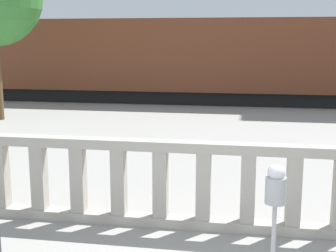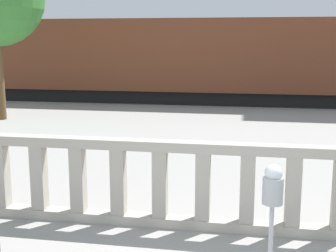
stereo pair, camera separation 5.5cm
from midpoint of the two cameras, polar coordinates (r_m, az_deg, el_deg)
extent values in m
cube|color=#ADA599|center=(6.80, 6.68, -11.88)|extent=(12.61, 0.24, 0.14)
cube|color=#ADA599|center=(6.46, 6.90, -2.70)|extent=(12.61, 0.24, 0.14)
cube|color=#ADA599|center=(7.55, -19.88, -5.68)|extent=(0.20, 0.20, 0.97)
cube|color=#ADA599|center=(7.27, -15.64, -6.05)|extent=(0.20, 0.20, 0.97)
cube|color=#ADA599|center=(7.04, -11.08, -6.41)|extent=(0.20, 0.20, 0.97)
cube|color=#ADA599|center=(6.85, -6.23, -6.75)|extent=(0.20, 0.20, 0.97)
cube|color=#ADA599|center=(6.71, -1.15, -7.05)|extent=(0.20, 0.20, 0.97)
cube|color=#ADA599|center=(6.63, 4.12, -7.30)|extent=(0.20, 0.20, 0.97)
cube|color=#ADA599|center=(6.60, 9.47, -7.50)|extent=(0.20, 0.20, 0.97)
cube|color=#ADA599|center=(6.63, 14.83, -7.63)|extent=(0.20, 0.20, 0.97)
cylinder|color=gray|center=(4.22, 12.62, -7.66)|extent=(0.18, 0.18, 0.24)
sphere|color=#B2B7BC|center=(4.17, 12.71, -5.60)|extent=(0.16, 0.16, 0.16)
cube|color=black|center=(19.86, 4.77, 3.71)|extent=(28.86, 2.19, 0.55)
cube|color=brown|center=(19.72, 4.85, 8.68)|extent=(29.45, 2.74, 2.89)
camera|label=1|loc=(0.03, -90.21, -0.04)|focal=50.00mm
camera|label=2|loc=(0.03, 89.79, 0.04)|focal=50.00mm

